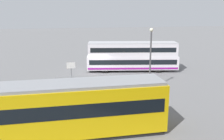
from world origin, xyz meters
The scene contains 8 objects.
ground_plane centered at (0.00, 0.00, 0.00)m, with size 160.00×160.00×0.00m, color slate.
double_decker_bus centered at (-4.69, -1.08, 1.97)m, with size 12.20×4.43×3.85m.
tram_yellow centered at (4.74, 15.07, 1.86)m, with size 14.36×2.72×3.58m.
pedestrian_near_railing centered at (3.58, 6.98, 0.94)m, with size 0.44×0.44×1.64m.
pedestrian_crossing centered at (-1.12, 9.93, 1.05)m, with size 0.36×0.32×1.80m.
pedestrian_railing centered at (0.26, 4.27, 0.75)m, with size 9.90×0.18×1.08m.
info_sign centered at (3.47, 3.41, 1.71)m, with size 0.93×0.15×2.51m.
street_lamp centered at (-4.38, 7.00, 3.72)m, with size 0.36×0.36×6.30m.
Camera 1 is at (3.83, 30.11, 8.09)m, focal length 39.48 mm.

